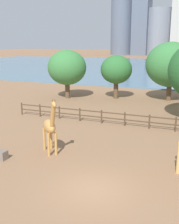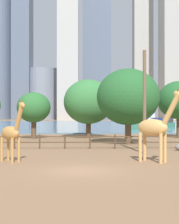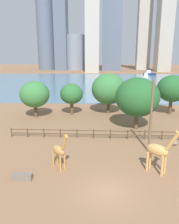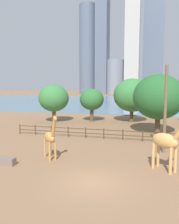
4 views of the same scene
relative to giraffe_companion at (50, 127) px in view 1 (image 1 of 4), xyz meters
name	(u,v)px [view 1 (image 1 of 4)]	position (x,y,z in m)	size (l,w,h in m)	color
giraffe_companion	(50,127)	(0.00, 0.00, 0.00)	(2.18, 2.19, 4.13)	#C18C47
enclosure_fence	(140,119)	(4.47, 8.38, -1.16)	(26.12, 0.14, 1.30)	#4C3826
tree_left_large	(116,70)	(-1.57, 20.83, 2.02)	(4.28, 4.28, 5.91)	brown
tree_right_tall	(67,68)	(-7.91, 18.54, 2.29)	(5.28, 5.28, 6.62)	brown
tree_left_small	(171,65)	(5.41, 22.18, 2.82)	(6.51, 6.51, 7.69)	brown
skyline_block_left	(158,32)	(-17.95, 161.53, 11.57)	(17.59, 17.59, 27.00)	gray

